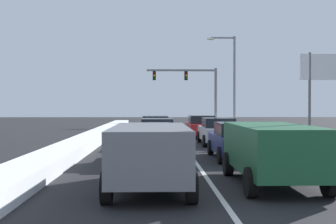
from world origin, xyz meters
TOP-DOWN VIEW (x-y plane):
  - ground_plane at (0.00, 17.07)m, footprint 120.00×120.00m
  - lane_stripe_between_right_lane_and_center_lane at (-0.00, 21.34)m, footprint 0.14×46.95m
  - snow_bank_right_shoulder at (5.30, 21.34)m, footprint 1.30×46.95m
  - snow_bank_left_shoulder at (-5.30, 21.34)m, footprint 1.42×46.95m
  - suv_green_right_lane_nearest at (1.68, 7.25)m, footprint 2.16×4.90m
  - sedan_navy_right_lane_second at (1.79, 13.21)m, footprint 2.00×4.50m
  - sedan_silver_right_lane_third at (1.94, 19.90)m, footprint 2.00×4.50m
  - sedan_red_right_lane_fourth at (1.58, 25.65)m, footprint 2.00×4.50m
  - suv_gray_center_lane_nearest at (-1.70, 6.62)m, footprint 2.16×4.90m
  - sedan_charcoal_center_lane_second at (-1.83, 12.61)m, footprint 2.00×4.50m
  - sedan_white_center_lane_third at (-1.48, 18.83)m, footprint 2.00×4.50m
  - sedan_maroon_center_lane_fourth at (-1.57, 24.39)m, footprint 2.00×4.50m
  - traffic_light_gantry at (2.57, 42.67)m, footprint 7.54×0.47m
  - street_lamp_right_mid at (5.43, 36.28)m, footprint 2.66×0.36m
  - roadside_sign_right at (9.02, 22.42)m, footprint 3.20×0.16m

SIDE VIEW (x-z plane):
  - ground_plane at x=0.00m, z-range 0.00..0.00m
  - lane_stripe_between_right_lane_and_center_lane at x=0.00m, z-range 0.00..0.01m
  - snow_bank_right_shoulder at x=5.30m, z-range 0.00..0.47m
  - snow_bank_left_shoulder at x=-5.30m, z-range 0.00..0.54m
  - sedan_navy_right_lane_second at x=1.79m, z-range 0.01..1.52m
  - sedan_silver_right_lane_third at x=1.94m, z-range 0.01..1.52m
  - sedan_red_right_lane_fourth at x=1.58m, z-range 0.01..1.52m
  - sedan_charcoal_center_lane_second at x=-1.83m, z-range 0.01..1.52m
  - sedan_white_center_lane_third at x=-1.48m, z-range 0.01..1.52m
  - sedan_maroon_center_lane_fourth at x=-1.57m, z-range 0.01..1.52m
  - suv_green_right_lane_nearest at x=1.68m, z-range 0.18..1.85m
  - suv_gray_center_lane_nearest at x=-1.70m, z-range 0.18..1.85m
  - roadside_sign_right at x=9.02m, z-range 1.27..6.77m
  - traffic_light_gantry at x=2.57m, z-range 1.40..7.60m
  - street_lamp_right_mid at x=5.43m, z-range 0.82..9.44m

